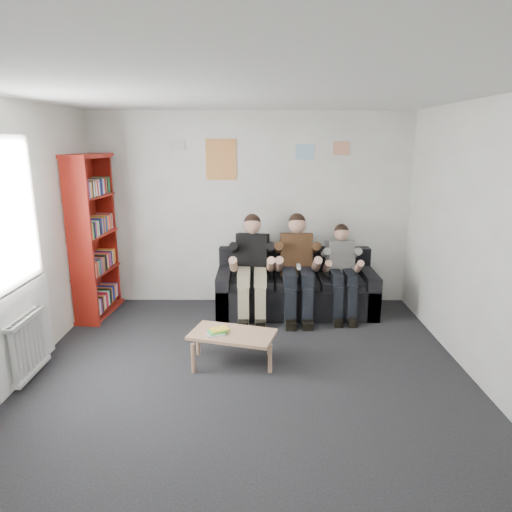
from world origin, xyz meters
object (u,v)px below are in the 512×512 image
at_px(sofa, 295,290).
at_px(coffee_table, 232,337).
at_px(person_middle, 297,268).
at_px(person_left, 252,268).
at_px(person_right, 342,271).
at_px(bookshelf, 94,237).

distance_m(sofa, coffee_table, 1.77).
relative_size(sofa, person_middle, 1.56).
xyz_separation_m(coffee_table, person_middle, (0.79, 1.38, 0.37)).
bearing_deg(coffee_table, person_middle, 60.30).
distance_m(person_left, person_right, 1.19).
distance_m(bookshelf, person_middle, 2.72).
bearing_deg(sofa, person_right, -17.92).
bearing_deg(person_right, sofa, 153.53).
distance_m(sofa, person_right, 0.70).
bearing_deg(bookshelf, person_right, 4.63).
distance_m(bookshelf, person_right, 3.32).
xyz_separation_m(coffee_table, person_right, (1.38, 1.39, 0.31)).
height_order(person_left, person_middle, person_middle).
height_order(bookshelf, person_middle, bookshelf).
height_order(person_middle, person_right, person_middle).
bearing_deg(sofa, person_left, -161.42).
bearing_deg(person_left, person_middle, 9.13).
xyz_separation_m(coffee_table, person_left, (0.19, 1.38, 0.36)).
relative_size(sofa, bookshelf, 1.00).
bearing_deg(person_middle, sofa, 91.53).
relative_size(bookshelf, person_right, 1.75).
height_order(sofa, person_left, person_left).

